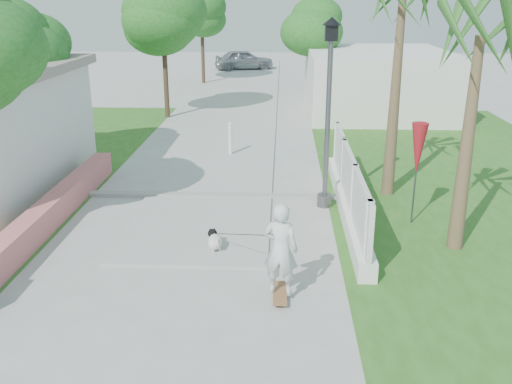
# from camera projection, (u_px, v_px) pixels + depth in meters

# --- Properties ---
(ground) EXTENTS (90.00, 90.00, 0.00)m
(ground) POSITION_uv_depth(u_px,v_px,m) (161.00, 326.00, 8.88)
(ground) COLOR #B7B7B2
(ground) RESTS_ON ground
(path_strip) EXTENTS (3.20, 36.00, 0.06)m
(path_strip) POSITION_uv_depth(u_px,v_px,m) (244.00, 100.00, 27.75)
(path_strip) COLOR #B7B7B2
(path_strip) RESTS_ON ground
(curb) EXTENTS (6.50, 0.25, 0.10)m
(curb) POSITION_uv_depth(u_px,v_px,m) (209.00, 195.00, 14.53)
(curb) COLOR #999993
(curb) RESTS_ON ground
(grass_right) EXTENTS (8.00, 20.00, 0.01)m
(grass_right) POSITION_uv_depth(u_px,v_px,m) (463.00, 177.00, 16.13)
(grass_right) COLOR #2E631F
(grass_right) RESTS_ON ground
(pink_wall) EXTENTS (0.45, 8.20, 0.80)m
(pink_wall) POSITION_uv_depth(u_px,v_px,m) (42.00, 219.00, 12.28)
(pink_wall) COLOR #CD696B
(pink_wall) RESTS_ON ground
(lattice_fence) EXTENTS (0.35, 7.00, 1.50)m
(lattice_fence) POSITION_uv_depth(u_px,v_px,m) (348.00, 192.00, 13.28)
(lattice_fence) COLOR white
(lattice_fence) RESTS_ON ground
(building_right) EXTENTS (6.00, 8.00, 2.60)m
(building_right) POSITION_uv_depth(u_px,v_px,m) (377.00, 81.00, 25.19)
(building_right) COLOR silver
(building_right) RESTS_ON ground
(street_lamp) EXTENTS (0.44, 0.44, 4.44)m
(street_lamp) POSITION_uv_depth(u_px,v_px,m) (328.00, 108.00, 13.16)
(street_lamp) COLOR #59595E
(street_lamp) RESTS_ON ground
(bollard) EXTENTS (0.14, 0.14, 1.09)m
(bollard) POSITION_uv_depth(u_px,v_px,m) (230.00, 138.00, 18.12)
(bollard) COLOR white
(bollard) RESTS_ON ground
(patio_umbrella) EXTENTS (0.36, 0.36, 2.30)m
(patio_umbrella) POSITION_uv_depth(u_px,v_px,m) (418.00, 151.00, 12.37)
(patio_umbrella) COLOR #59595E
(patio_umbrella) RESTS_ON ground
(tree_left_mid) EXTENTS (3.20, 3.20, 4.85)m
(tree_left_mid) POSITION_uv_depth(u_px,v_px,m) (22.00, 48.00, 15.98)
(tree_left_mid) COLOR #4C3826
(tree_left_mid) RESTS_ON ground
(tree_path_left) EXTENTS (3.40, 3.40, 5.23)m
(tree_path_left) POSITION_uv_depth(u_px,v_px,m) (163.00, 23.00, 22.85)
(tree_path_left) COLOR #4C3826
(tree_path_left) RESTS_ON ground
(tree_path_right) EXTENTS (3.00, 3.00, 4.79)m
(tree_path_right) POSITION_uv_depth(u_px,v_px,m) (313.00, 27.00, 26.46)
(tree_path_right) COLOR #4C3826
(tree_path_right) RESTS_ON ground
(tree_path_far) EXTENTS (3.20, 3.20, 5.17)m
(tree_path_far) POSITION_uv_depth(u_px,v_px,m) (202.00, 15.00, 32.28)
(tree_path_far) COLOR #4C3826
(tree_path_far) RESTS_ON ground
(palm_far) EXTENTS (1.80, 1.80, 5.30)m
(palm_far) POSITION_uv_depth(u_px,v_px,m) (401.00, 13.00, 13.35)
(palm_far) COLOR brown
(palm_far) RESTS_ON ground
(palm_near) EXTENTS (1.80, 1.80, 4.70)m
(palm_near) POSITION_uv_depth(u_px,v_px,m) (479.00, 49.00, 10.38)
(palm_near) COLOR brown
(palm_near) RESTS_ON ground
(skateboarder) EXTENTS (1.64, 2.43, 1.71)m
(skateboarder) POSITION_uv_depth(u_px,v_px,m) (246.00, 237.00, 10.30)
(skateboarder) COLOR #96623C
(skateboarder) RESTS_ON ground
(dog) EXTENTS (0.43, 0.61, 0.44)m
(dog) POSITION_uv_depth(u_px,v_px,m) (215.00, 240.00, 11.41)
(dog) COLOR silver
(dog) RESTS_ON ground
(parked_car) EXTENTS (4.24, 2.33, 1.36)m
(parked_car) POSITION_uv_depth(u_px,v_px,m) (244.00, 60.00, 39.16)
(parked_car) COLOR #9EA0A5
(parked_car) RESTS_ON ground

